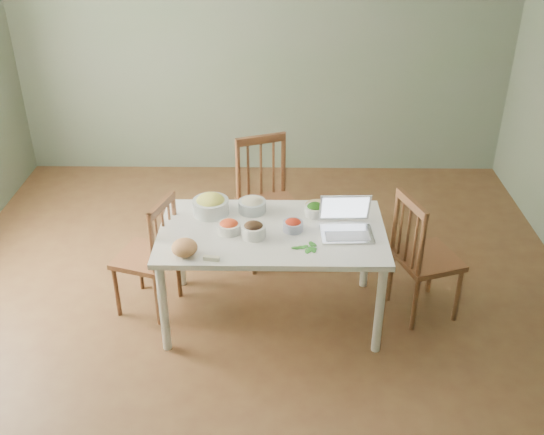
{
  "coord_description": "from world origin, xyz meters",
  "views": [
    {
      "loc": [
        0.17,
        -3.74,
        2.95
      ],
      "look_at": [
        0.12,
        -0.05,
        0.83
      ],
      "focal_mm": 41.52,
      "sensor_mm": 36.0,
      "label": 1
    }
  ],
  "objects_px": {
    "chair_right": "(428,256)",
    "laptop": "(348,220)",
    "dining_table": "(272,274)",
    "chair_left": "(145,254)",
    "chair_far": "(269,204)",
    "bowl_squash": "(211,204)",
    "bread_boule": "(184,248)"
  },
  "relations": [
    {
      "from": "chair_left",
      "to": "bread_boule",
      "type": "distance_m",
      "value": 0.64
    },
    {
      "from": "bread_boule",
      "to": "laptop",
      "type": "distance_m",
      "value": 1.09
    },
    {
      "from": "chair_far",
      "to": "bread_boule",
      "type": "xyz_separation_m",
      "value": [
        -0.52,
        -1.08,
        0.27
      ]
    },
    {
      "from": "chair_far",
      "to": "bread_boule",
      "type": "bearing_deg",
      "value": -136.45
    },
    {
      "from": "chair_left",
      "to": "laptop",
      "type": "relative_size",
      "value": 2.62
    },
    {
      "from": "chair_left",
      "to": "chair_right",
      "type": "distance_m",
      "value": 2.03
    },
    {
      "from": "dining_table",
      "to": "chair_right",
      "type": "distance_m",
      "value": 1.12
    },
    {
      "from": "chair_right",
      "to": "dining_table",
      "type": "bearing_deg",
      "value": 74.98
    },
    {
      "from": "dining_table",
      "to": "bowl_squash",
      "type": "distance_m",
      "value": 0.66
    },
    {
      "from": "dining_table",
      "to": "bowl_squash",
      "type": "relative_size",
      "value": 6.06
    },
    {
      "from": "chair_far",
      "to": "laptop",
      "type": "relative_size",
      "value": 2.94
    },
    {
      "from": "chair_right",
      "to": "bowl_squash",
      "type": "height_order",
      "value": "chair_right"
    },
    {
      "from": "dining_table",
      "to": "chair_far",
      "type": "distance_m",
      "value": 0.78
    },
    {
      "from": "dining_table",
      "to": "chair_far",
      "type": "bearing_deg",
      "value": 92.55
    },
    {
      "from": "chair_right",
      "to": "bread_boule",
      "type": "distance_m",
      "value": 1.74
    },
    {
      "from": "chair_far",
      "to": "bowl_squash",
      "type": "bearing_deg",
      "value": -147.55
    },
    {
      "from": "chair_right",
      "to": "laptop",
      "type": "distance_m",
      "value": 0.72
    },
    {
      "from": "dining_table",
      "to": "bread_boule",
      "type": "height_order",
      "value": "bread_boule"
    },
    {
      "from": "dining_table",
      "to": "bread_boule",
      "type": "distance_m",
      "value": 0.76
    },
    {
      "from": "bread_boule",
      "to": "laptop",
      "type": "bearing_deg",
      "value": 13.48
    },
    {
      "from": "chair_far",
      "to": "chair_left",
      "type": "distance_m",
      "value": 1.11
    },
    {
      "from": "bread_boule",
      "to": "bowl_squash",
      "type": "relative_size",
      "value": 0.65
    },
    {
      "from": "chair_left",
      "to": "bowl_squash",
      "type": "distance_m",
      "value": 0.61
    },
    {
      "from": "chair_right",
      "to": "bowl_squash",
      "type": "xyz_separation_m",
      "value": [
        -1.55,
        0.15,
        0.32
      ]
    },
    {
      "from": "dining_table",
      "to": "chair_left",
      "type": "bearing_deg",
      "value": 173.92
    },
    {
      "from": "chair_far",
      "to": "bread_boule",
      "type": "distance_m",
      "value": 1.23
    },
    {
      "from": "chair_right",
      "to": "bread_boule",
      "type": "bearing_deg",
      "value": 84.32
    },
    {
      "from": "chair_right",
      "to": "laptop",
      "type": "height_order",
      "value": "laptop"
    },
    {
      "from": "chair_far",
      "to": "dining_table",
      "type": "bearing_deg",
      "value": -108.2
    },
    {
      "from": "chair_far",
      "to": "chair_right",
      "type": "relative_size",
      "value": 1.07
    },
    {
      "from": "chair_right",
      "to": "laptop",
      "type": "xyz_separation_m",
      "value": [
        -0.61,
        -0.13,
        0.37
      ]
    },
    {
      "from": "dining_table",
      "to": "chair_left",
      "type": "height_order",
      "value": "chair_left"
    }
  ]
}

